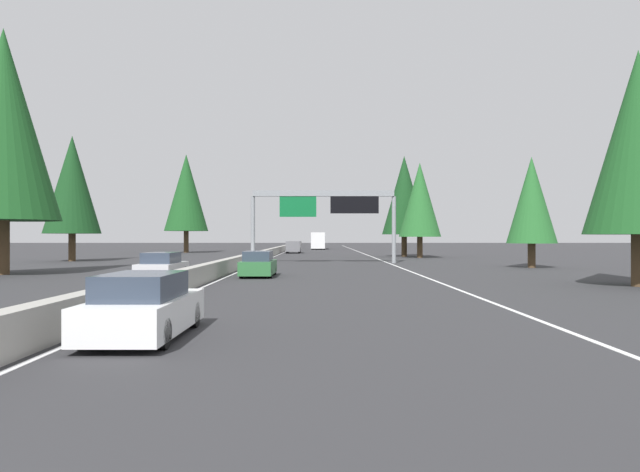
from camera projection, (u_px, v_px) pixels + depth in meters
ground_plane at (269, 258)px, 62.68m from camera, size 320.00×320.00×0.00m
median_barrier at (279, 250)px, 82.68m from camera, size 180.00×0.56×0.90m
shoulder_stripe_right at (367, 255)px, 72.68m from camera, size 160.00×0.16×0.01m
shoulder_stripe_median at (278, 255)px, 72.68m from camera, size 160.00×0.16×0.01m
sign_gantry_overhead at (325, 205)px, 49.90m from camera, size 0.50×12.68×6.33m
sedan_mid_right at (144, 307)px, 12.94m from camera, size 4.40×1.80×1.47m
sedan_far_center at (258, 265)px, 32.98m from camera, size 4.40×1.80×1.47m
minivan_near_right at (293, 246)px, 80.80m from camera, size 5.00×1.95×1.69m
bus_far_left at (318, 240)px, 107.45m from camera, size 11.50×2.55×3.10m
oncoming_near at (162, 267)px, 30.23m from camera, size 4.40×1.80×1.47m
conifer_right_foreground at (638, 143)px, 26.34m from camera, size 4.80×4.80×10.91m
conifer_right_near at (532, 200)px, 42.38m from camera, size 3.62×3.62×8.24m
conifer_right_mid at (420, 200)px, 62.87m from camera, size 4.61×4.61×10.47m
conifer_right_far at (404, 195)px, 66.83m from camera, size 5.18×5.18×11.77m
conifer_left_foreground at (3, 124)px, 34.60m from camera, size 6.57×6.57×14.94m
conifer_left_near at (72, 185)px, 53.84m from camera, size 5.21×5.21×11.83m
conifer_left_mid at (186, 193)px, 83.58m from camera, size 6.33×6.33×14.39m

